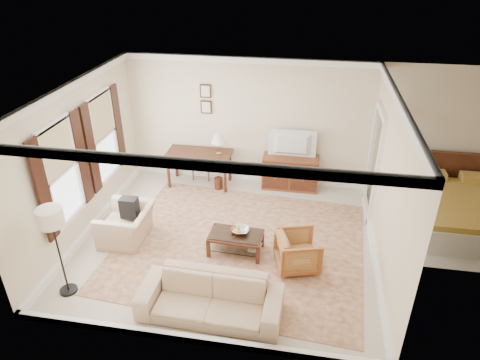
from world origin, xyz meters
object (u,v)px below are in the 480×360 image
(striped_armchair, at_px, (298,250))
(sofa, at_px, (210,293))
(writing_desk, at_px, (199,157))
(sideboard, at_px, (290,172))
(tv, at_px, (292,136))
(club_armchair, at_px, (126,219))
(coffee_table, at_px, (236,238))

(striped_armchair, relative_size, sofa, 0.34)
(writing_desk, distance_m, sideboard, 2.11)
(tv, height_order, sofa, tv)
(striped_armchair, relative_size, club_armchair, 0.71)
(coffee_table, relative_size, club_armchair, 0.97)
(club_armchair, bearing_deg, sofa, 51.31)
(striped_armchair, bearing_deg, sofa, 121.38)
(writing_desk, xyz_separation_m, club_armchair, (-0.82, -2.33, -0.26))
(sideboard, bearing_deg, club_armchair, -138.92)
(club_armchair, bearing_deg, tv, 130.89)
(writing_desk, bearing_deg, striped_armchair, -47.22)
(tv, bearing_deg, coffee_table, 72.64)
(tv, distance_m, striped_armchair, 2.94)
(tv, bearing_deg, striped_armchair, 96.60)
(tv, xyz_separation_m, striped_armchair, (0.32, -2.77, -0.92))
(writing_desk, height_order, sideboard, writing_desk)
(club_armchair, bearing_deg, sideboard, 131.12)
(tv, bearing_deg, club_armchair, 40.85)
(club_armchair, relative_size, sofa, 0.47)
(striped_armchair, xyz_separation_m, club_armchair, (-3.22, 0.26, 0.08))
(sideboard, distance_m, coffee_table, 2.70)
(writing_desk, xyz_separation_m, sideboard, (2.08, 0.20, -0.31))
(coffee_table, bearing_deg, tv, 72.64)
(writing_desk, relative_size, tv, 1.46)
(tv, bearing_deg, sofa, 77.50)
(tv, xyz_separation_m, coffee_table, (-0.80, -2.56, -0.98))
(sofa, bearing_deg, coffee_table, 87.61)
(writing_desk, relative_size, striped_armchair, 2.06)
(writing_desk, xyz_separation_m, striped_armchair, (2.40, -2.60, -0.34))
(sideboard, distance_m, striped_armchair, 2.81)
(coffee_table, distance_m, striped_armchair, 1.14)
(sideboard, distance_m, club_armchair, 3.85)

